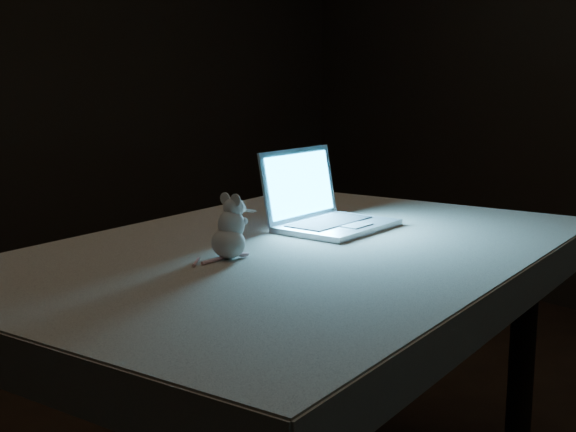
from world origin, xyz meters
TOP-DOWN VIEW (x-y plane):
  - table at (-0.13, -0.06)m, footprint 1.65×1.29m
  - tablecloth at (-0.16, -0.07)m, footprint 1.83×1.58m
  - laptop at (0.08, 0.02)m, footprint 0.36×0.33m
  - plush_mouse at (-0.33, -0.06)m, footprint 0.15×0.15m

SIDE VIEW (x-z plane):
  - table at x=-0.13m, z-range 0.00..0.77m
  - tablecloth at x=-0.16m, z-range 0.69..0.78m
  - plush_mouse at x=-0.33m, z-range 0.78..0.93m
  - laptop at x=0.08m, z-range 0.78..0.99m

